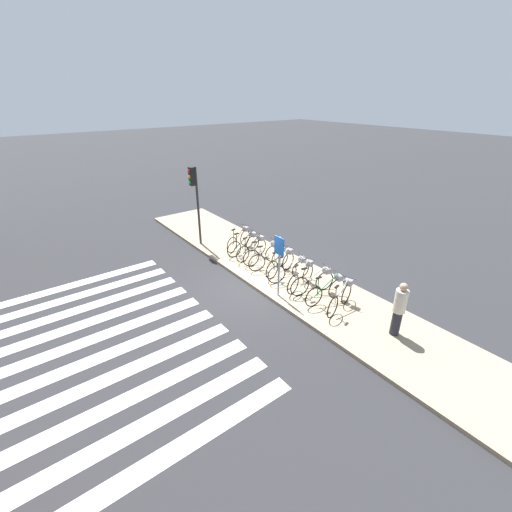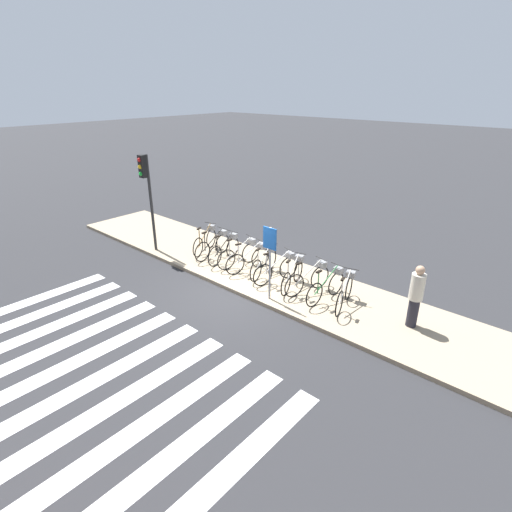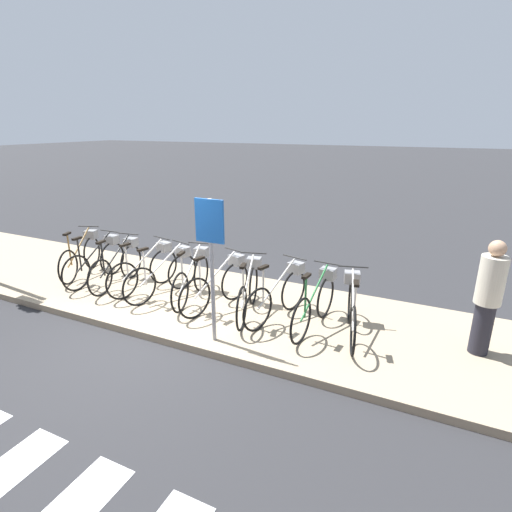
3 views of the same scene
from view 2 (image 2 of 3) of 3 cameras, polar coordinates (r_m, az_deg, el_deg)
ground_plane at (r=11.85m, az=-3.07°, el=-5.40°), size 120.00×120.00×0.00m
sidewalk at (r=12.78m, az=1.51°, el=-2.82°), size 17.83×2.92×0.12m
road_crosswalk at (r=9.39m, az=-31.04°, el=-17.92°), size 8.55×8.00×0.01m
parked_bicycle_0 at (r=14.45m, az=-7.18°, el=2.38°), size 0.68×1.59×1.03m
parked_bicycle_1 at (r=13.95m, az=-5.97°, el=1.67°), size 0.46×1.67×1.03m
parked_bicycle_2 at (r=13.58m, az=-4.37°, el=1.11°), size 0.46×1.66×1.03m
parked_bicycle_3 at (r=13.18m, az=-2.17°, el=0.45°), size 0.50×1.65×1.03m
parked_bicycle_4 at (r=12.81m, az=-0.82°, el=-0.23°), size 0.57×1.63×1.03m
parked_bicycle_5 at (r=12.56m, az=1.30°, el=-0.74°), size 0.50×1.65×1.03m
parked_bicycle_6 at (r=12.14m, az=3.22°, el=-1.66°), size 0.57×1.63×1.03m
parked_bicycle_7 at (r=11.82m, az=5.37°, el=-2.45°), size 0.58×1.63×1.03m
parked_bicycle_8 at (r=11.61m, az=7.70°, el=-3.07°), size 0.57×1.63×1.03m
parked_bicycle_9 at (r=11.27m, az=10.21°, el=-4.10°), size 0.46×1.67×1.03m
parked_bicycle_10 at (r=11.05m, az=12.66°, el=-4.90°), size 0.58×1.63×1.03m
pedestrian at (r=10.47m, az=21.87°, el=-5.21°), size 0.34×0.34×1.64m
traffic_light at (r=14.29m, az=-15.41°, el=9.98°), size 0.24×0.40×3.43m
sign_post at (r=10.71m, az=1.98°, el=0.67°), size 0.44×0.07×2.12m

